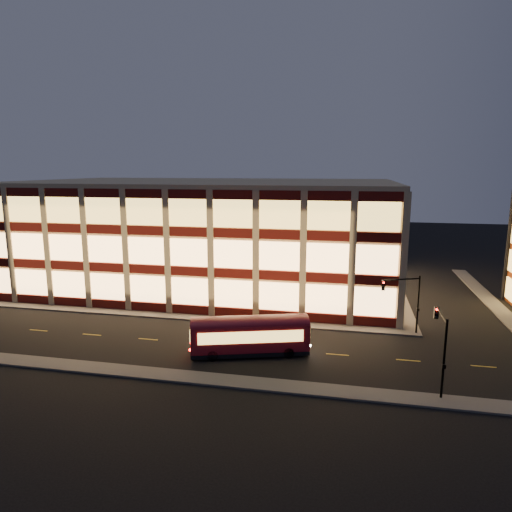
# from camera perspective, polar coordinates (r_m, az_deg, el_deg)

# --- Properties ---
(ground) EXTENTS (200.00, 200.00, 0.00)m
(ground) POSITION_cam_1_polar(r_m,az_deg,el_deg) (50.34, -8.33, -8.00)
(ground) COLOR black
(ground) RESTS_ON ground
(sidewalk_office_south) EXTENTS (54.00, 2.00, 0.15)m
(sidewalk_office_south) POSITION_cam_1_polar(r_m,az_deg,el_deg) (52.26, -11.07, -7.29)
(sidewalk_office_south) COLOR #514F4C
(sidewalk_office_south) RESTS_ON ground
(sidewalk_office_east) EXTENTS (2.00, 30.00, 0.15)m
(sidewalk_office_east) POSITION_cam_1_polar(r_m,az_deg,el_deg) (64.02, 17.09, -4.18)
(sidewalk_office_east) COLOR #514F4C
(sidewalk_office_east) RESTS_ON ground
(sidewalk_tower_west) EXTENTS (2.00, 30.00, 0.15)m
(sidewalk_tower_west) POSITION_cam_1_polar(r_m,az_deg,el_deg) (66.02, 26.66, -4.42)
(sidewalk_tower_west) COLOR #514F4C
(sidewalk_tower_west) RESTS_ON ground
(sidewalk_near) EXTENTS (100.00, 2.00, 0.15)m
(sidewalk_near) POSITION_cam_1_polar(r_m,az_deg,el_deg) (39.25, -15.02, -13.79)
(sidewalk_near) COLOR #514F4C
(sidewalk_near) RESTS_ON ground
(office_building) EXTENTS (50.45, 30.45, 14.50)m
(office_building) POSITION_cam_1_polar(r_m,az_deg,el_deg) (65.21, -5.83, 2.97)
(office_building) COLOR tan
(office_building) RESTS_ON ground
(traffic_signal_far) EXTENTS (3.79, 1.87, 6.00)m
(traffic_signal_far) POSITION_cam_1_polar(r_m,az_deg,el_deg) (46.80, 18.20, -4.65)
(traffic_signal_far) COLOR black
(traffic_signal_far) RESTS_ON ground
(traffic_signal_near) EXTENTS (0.32, 4.45, 6.00)m
(traffic_signal_near) POSITION_cam_1_polar(r_m,az_deg,el_deg) (36.36, 22.15, -9.38)
(traffic_signal_near) COLOR black
(traffic_signal_near) RESTS_ON ground
(trolley_bus) EXTENTS (10.60, 5.51, 3.49)m
(trolley_bus) POSITION_cam_1_polar(r_m,az_deg,el_deg) (40.73, -0.78, -9.64)
(trolley_bus) COLOR maroon
(trolley_bus) RESTS_ON ground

